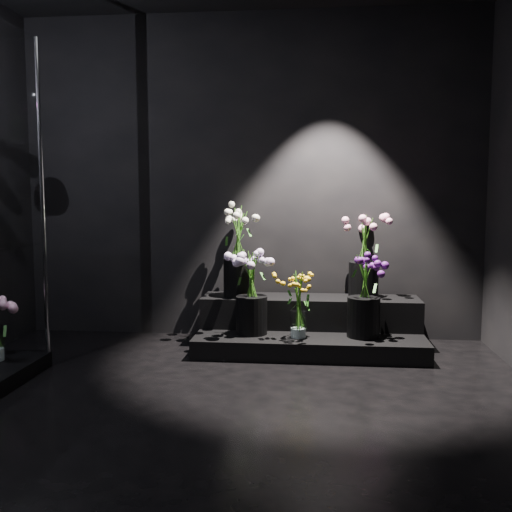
# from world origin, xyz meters

# --- Properties ---
(floor) EXTENTS (4.00, 4.00, 0.00)m
(floor) POSITION_xyz_m (0.00, 0.00, 0.00)
(floor) COLOR black
(floor) RESTS_ON ground
(wall_back) EXTENTS (4.00, 0.00, 4.00)m
(wall_back) POSITION_xyz_m (0.00, 2.00, 1.40)
(wall_back) COLOR black
(wall_back) RESTS_ON floor
(display_riser) EXTENTS (1.80, 0.80, 0.40)m
(display_riser) POSITION_xyz_m (0.53, 1.64, 0.17)
(display_riser) COLOR black
(display_riser) RESTS_ON floor
(bouquet_orange_bells) EXTENTS (0.30, 0.30, 0.51)m
(bouquet_orange_bells) POSITION_xyz_m (0.45, 1.35, 0.41)
(bouquet_orange_bells) COLOR white
(bouquet_orange_bells) RESTS_ON display_riser
(bouquet_lilac) EXTENTS (0.48, 0.48, 0.68)m
(bouquet_lilac) POSITION_xyz_m (0.07, 1.45, 0.54)
(bouquet_lilac) COLOR black
(bouquet_lilac) RESTS_ON display_riser
(bouquet_purple) EXTENTS (0.40, 0.40, 0.64)m
(bouquet_purple) POSITION_xyz_m (0.95, 1.44, 0.49)
(bouquet_purple) COLOR black
(bouquet_purple) RESTS_ON display_riser
(bouquet_cream_roses) EXTENTS (0.46, 0.46, 0.75)m
(bouquet_cream_roses) POSITION_xyz_m (-0.06, 1.72, 0.83)
(bouquet_cream_roses) COLOR black
(bouquet_cream_roses) RESTS_ON display_riser
(bouquet_pink_roses) EXTENTS (0.39, 0.39, 0.68)m
(bouquet_pink_roses) POSITION_xyz_m (0.97, 1.79, 0.79)
(bouquet_pink_roses) COLOR black
(bouquet_pink_roses) RESTS_ON display_riser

